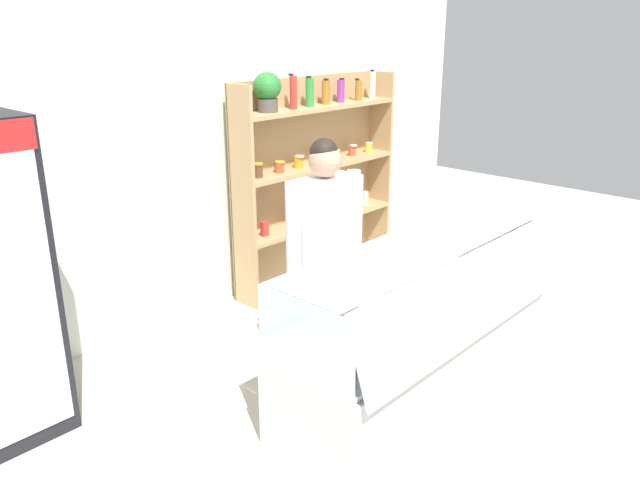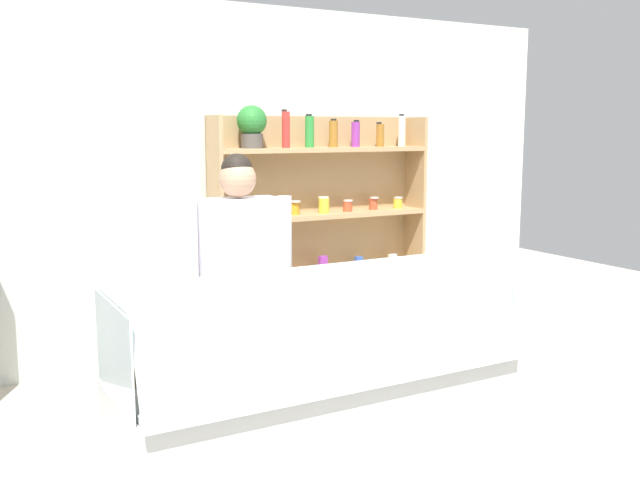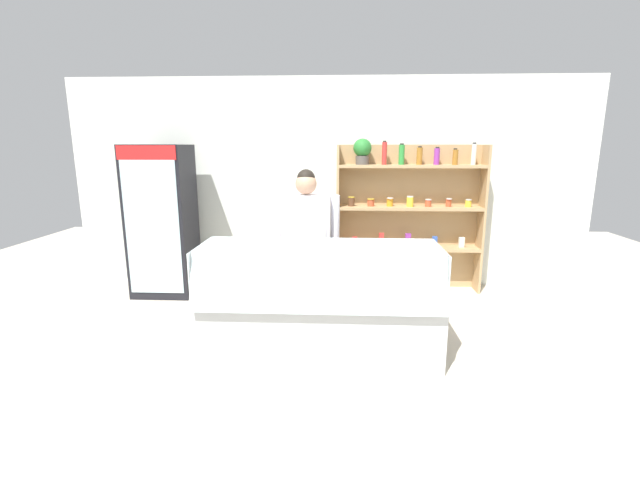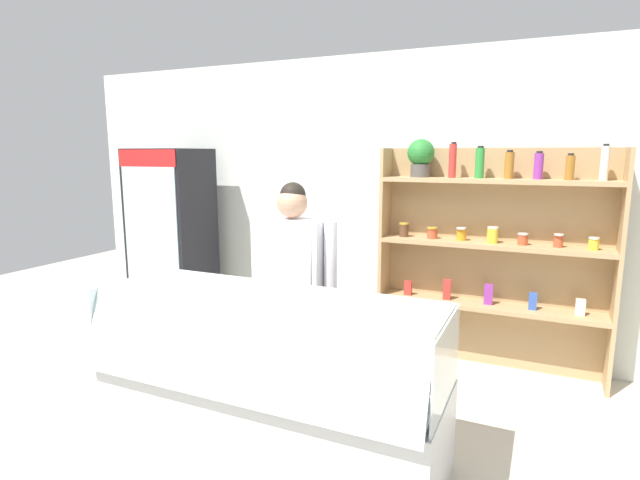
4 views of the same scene
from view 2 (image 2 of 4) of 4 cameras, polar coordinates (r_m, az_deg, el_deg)
ground_plane at (r=3.87m, az=0.92°, el=-18.03°), size 12.00×12.00×0.00m
back_wall at (r=5.50m, az=-10.66°, el=4.51°), size 6.80×0.10×2.70m
shelving_unit at (r=5.70m, az=-0.41°, el=1.96°), size 1.84×0.29×1.93m
deli_display_case at (r=3.80m, az=-0.11°, el=-13.35°), size 2.09×0.76×1.01m
shop_clerk at (r=4.12m, az=-6.46°, el=-2.29°), size 0.67×0.25×1.62m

